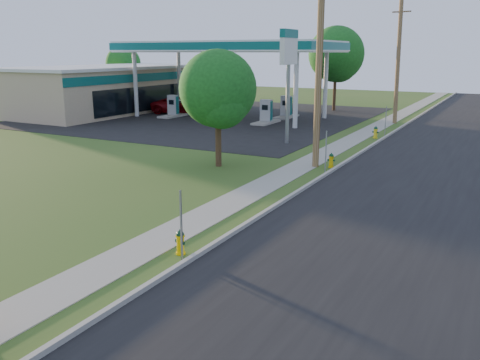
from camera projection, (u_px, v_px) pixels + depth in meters
name	position (u px, v px, depth m)	size (l,w,h in m)	color
ground_plane	(55.00, 330.00, 10.43)	(140.00, 140.00, 0.00)	#32571D
road	(387.00, 223.00, 16.89)	(8.00, 120.00, 0.02)	black
curb	(278.00, 205.00, 18.71)	(0.15, 120.00, 0.15)	#A19E93
sidewalk	(236.00, 200.00, 19.53)	(1.50, 120.00, 0.03)	gray
forecourt	(210.00, 116.00, 45.09)	(26.00, 28.00, 0.02)	black
utility_pole_mid	(319.00, 65.00, 23.99)	(1.40, 0.32, 9.80)	brown
utility_pole_far	(398.00, 62.00, 39.39)	(1.40, 0.32, 9.50)	brown
sign_post_near	(181.00, 226.00, 13.65)	(0.05, 0.04, 2.00)	gray
sign_post_mid	(326.00, 152.00, 23.72)	(0.05, 0.04, 2.00)	gray
sign_post_far	(386.00, 121.00, 34.13)	(0.05, 0.04, 2.00)	gray
gas_canopy	(229.00, 48.00, 42.73)	(18.18, 9.18, 6.40)	silver
fuel_pump_nw	(173.00, 109.00, 44.36)	(1.20, 3.20, 1.90)	#A19E93
fuel_pump_ne	(266.00, 114.00, 40.22)	(1.20, 3.20, 1.90)	#A19E93
fuel_pump_sw	(198.00, 105.00, 47.77)	(1.20, 3.20, 1.90)	#A19E93
fuel_pump_se	(286.00, 110.00, 43.63)	(1.20, 3.20, 1.90)	#A19E93
convenience_store	(114.00, 88.00, 49.62)	(10.40, 22.40, 4.25)	tan
price_pylon	(289.00, 54.00, 30.36)	(0.34, 2.04, 6.85)	gray
tree_verge	(219.00, 92.00, 24.37)	(3.76, 3.76, 5.70)	#3D2916
tree_lot	(337.00, 56.00, 47.99)	(5.25, 5.25, 7.96)	#3D2916
tree_back	(124.00, 65.00, 60.43)	(4.13, 4.13, 6.27)	#3D2916
hydrant_near	(180.00, 242.00, 14.24)	(0.38, 0.34, 0.73)	#E8BE01
hydrant_mid	(331.00, 160.00, 24.95)	(0.38, 0.34, 0.74)	yellow
hydrant_far	(376.00, 132.00, 33.41)	(0.42, 0.38, 0.82)	yellow
car_red	(181.00, 105.00, 46.82)	(2.51, 5.45, 1.51)	#6B050A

